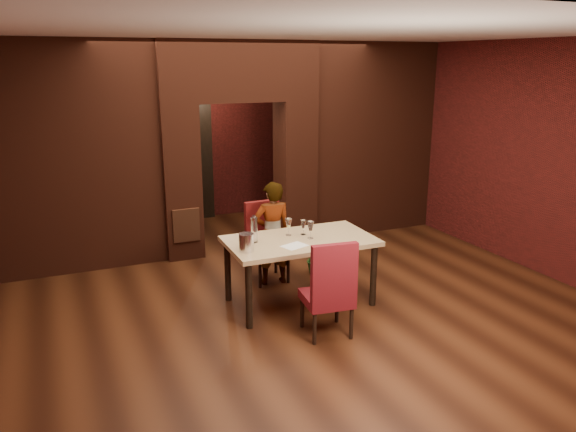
% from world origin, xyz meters
% --- Properties ---
extents(floor, '(8.00, 8.00, 0.00)m').
position_xyz_m(floor, '(0.00, 0.00, 0.00)').
color(floor, '#432110').
rests_on(floor, ground).
extents(ceiling, '(7.00, 8.00, 0.04)m').
position_xyz_m(ceiling, '(0.00, 0.00, 3.20)').
color(ceiling, silver).
rests_on(ceiling, ground).
extents(wall_back, '(7.00, 0.04, 3.20)m').
position_xyz_m(wall_back, '(0.00, 4.00, 1.60)').
color(wall_back, maroon).
rests_on(wall_back, ground).
extents(wall_front, '(7.00, 0.04, 3.20)m').
position_xyz_m(wall_front, '(0.00, -4.00, 1.60)').
color(wall_front, maroon).
rests_on(wall_front, ground).
extents(wall_right, '(0.04, 8.00, 3.20)m').
position_xyz_m(wall_right, '(3.50, 0.00, 1.60)').
color(wall_right, maroon).
rests_on(wall_right, ground).
extents(pillar_left, '(0.55, 0.55, 2.30)m').
position_xyz_m(pillar_left, '(-0.95, 2.00, 1.15)').
color(pillar_left, maroon).
rests_on(pillar_left, ground).
extents(pillar_right, '(0.55, 0.55, 2.30)m').
position_xyz_m(pillar_right, '(0.95, 2.00, 1.15)').
color(pillar_right, maroon).
rests_on(pillar_right, ground).
extents(lintel, '(2.45, 0.55, 0.90)m').
position_xyz_m(lintel, '(0.00, 2.00, 2.75)').
color(lintel, maroon).
rests_on(lintel, ground).
extents(wing_wall_left, '(2.28, 0.35, 3.20)m').
position_xyz_m(wing_wall_left, '(-2.36, 2.00, 1.60)').
color(wing_wall_left, maroon).
rests_on(wing_wall_left, ground).
extents(wing_wall_right, '(2.28, 0.35, 3.20)m').
position_xyz_m(wing_wall_right, '(2.36, 2.00, 1.60)').
color(wing_wall_right, maroon).
rests_on(wing_wall_right, ground).
extents(vent_panel, '(0.40, 0.03, 0.50)m').
position_xyz_m(vent_panel, '(-0.95, 1.71, 0.55)').
color(vent_panel, '#964D2B').
rests_on(vent_panel, ground).
extents(rear_door, '(0.90, 0.08, 2.10)m').
position_xyz_m(rear_door, '(-0.40, 3.94, 1.05)').
color(rear_door, black).
rests_on(rear_door, ground).
extents(rear_door_frame, '(1.02, 0.04, 2.22)m').
position_xyz_m(rear_door_frame, '(-0.40, 3.90, 1.05)').
color(rear_door_frame, black).
rests_on(rear_door_frame, ground).
extents(dining_table, '(1.79, 1.03, 0.83)m').
position_xyz_m(dining_table, '(-0.04, -0.34, 0.42)').
color(dining_table, tan).
rests_on(dining_table, ground).
extents(chair_far, '(0.50, 0.50, 1.07)m').
position_xyz_m(chair_far, '(-0.13, 0.50, 0.54)').
color(chair_far, maroon).
rests_on(chair_far, ground).
extents(chair_near, '(0.56, 0.56, 1.10)m').
position_xyz_m(chair_near, '(-0.11, -1.19, 0.55)').
color(chair_near, maroon).
rests_on(chair_near, ground).
extents(person_seated, '(0.54, 0.38, 1.40)m').
position_xyz_m(person_seated, '(-0.11, 0.39, 0.70)').
color(person_seated, silver).
rests_on(person_seated, ground).
extents(wine_glass_a, '(0.09, 0.09, 0.21)m').
position_xyz_m(wine_glass_a, '(-0.11, -0.16, 0.94)').
color(wine_glass_a, white).
rests_on(wine_glass_a, dining_table).
extents(wine_glass_b, '(0.08, 0.08, 0.18)m').
position_xyz_m(wine_glass_b, '(0.06, -0.20, 0.92)').
color(wine_glass_b, silver).
rests_on(wine_glass_b, dining_table).
extents(wine_glass_c, '(0.09, 0.09, 0.21)m').
position_xyz_m(wine_glass_c, '(0.08, -0.38, 0.94)').
color(wine_glass_c, white).
rests_on(wine_glass_c, dining_table).
extents(tasting_sheet, '(0.33, 0.28, 0.00)m').
position_xyz_m(tasting_sheet, '(-0.22, -0.56, 0.83)').
color(tasting_sheet, white).
rests_on(tasting_sheet, dining_table).
extents(wine_bucket, '(0.17, 0.17, 0.21)m').
position_xyz_m(wine_bucket, '(-0.79, -0.51, 0.94)').
color(wine_bucket, silver).
rests_on(wine_bucket, dining_table).
extents(water_bottle, '(0.08, 0.08, 0.33)m').
position_xyz_m(water_bottle, '(-0.59, -0.24, 0.99)').
color(water_bottle, white).
rests_on(water_bottle, dining_table).
extents(potted_plant, '(0.40, 0.35, 0.44)m').
position_xyz_m(potted_plant, '(0.60, 0.47, 0.22)').
color(potted_plant, '#2A5A20').
rests_on(potted_plant, ground).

